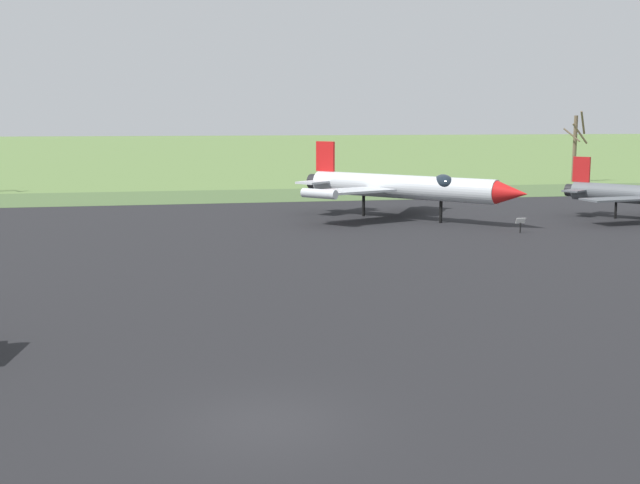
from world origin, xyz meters
TOP-DOWN VIEW (x-y plane):
  - ground_plane at (0.00, 0.00)m, footprint 600.00×600.00m
  - asphalt_apron at (0.00, 17.60)m, footprint 99.89×58.65m
  - grass_verge_strip at (0.00, 52.92)m, footprint 159.89×12.00m
  - jet_fighter_front_right at (13.80, 34.16)m, footprint 13.77×14.10m
  - info_placard_front_right at (18.82, 26.84)m, footprint 0.58×0.18m
  - bare_tree_right_of_center at (41.67, 62.15)m, footprint 2.57×1.63m

SIDE VIEW (x-z plane):
  - ground_plane at x=0.00m, z-range 0.00..0.00m
  - asphalt_apron at x=0.00m, z-range 0.00..0.05m
  - grass_verge_strip at x=0.00m, z-range 0.00..0.06m
  - info_placard_front_right at x=18.82m, z-range 0.12..1.07m
  - jet_fighter_front_right at x=13.80m, z-range -0.30..4.90m
  - bare_tree_right_of_center at x=41.67m, z-range 0.19..7.80m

